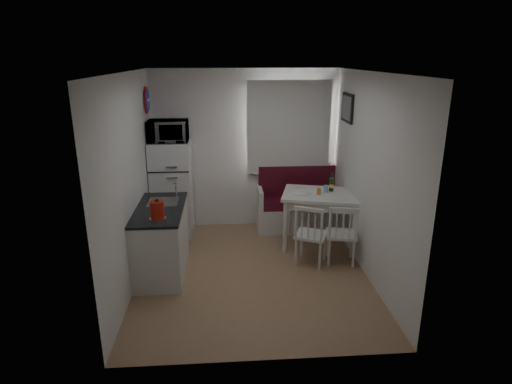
% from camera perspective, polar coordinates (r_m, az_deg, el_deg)
% --- Properties ---
extents(floor, '(3.00, 3.50, 0.02)m').
position_cam_1_polar(floor, '(5.85, -0.48, -10.64)').
color(floor, '#9B7752').
rests_on(floor, ground).
extents(ceiling, '(3.00, 3.50, 0.02)m').
position_cam_1_polar(ceiling, '(5.16, -0.55, 15.71)').
color(ceiling, white).
rests_on(ceiling, wall_back).
extents(wall_back, '(3.00, 0.02, 2.60)m').
position_cam_1_polar(wall_back, '(7.06, -1.46, 5.60)').
color(wall_back, white).
rests_on(wall_back, floor).
extents(wall_front, '(3.00, 0.02, 2.60)m').
position_cam_1_polar(wall_front, '(3.72, 1.28, -5.77)').
color(wall_front, white).
rests_on(wall_front, floor).
extents(wall_left, '(0.02, 3.50, 2.60)m').
position_cam_1_polar(wall_left, '(5.48, -16.38, 1.29)').
color(wall_left, white).
rests_on(wall_left, floor).
extents(wall_right, '(0.02, 3.50, 2.60)m').
position_cam_1_polar(wall_right, '(5.66, 14.84, 1.94)').
color(wall_right, white).
rests_on(wall_right, floor).
extents(window, '(1.22, 0.06, 1.47)m').
position_cam_1_polar(window, '(7.03, 4.30, 8.22)').
color(window, white).
rests_on(window, wall_back).
extents(curtain, '(1.35, 0.02, 1.50)m').
position_cam_1_polar(curtain, '(6.96, 4.39, 8.53)').
color(curtain, white).
rests_on(curtain, wall_back).
extents(kitchen_counter, '(0.62, 1.32, 1.16)m').
position_cam_1_polar(kitchen_counter, '(5.85, -12.47, -6.15)').
color(kitchen_counter, white).
rests_on(kitchen_counter, floor).
extents(wall_sign, '(0.03, 0.40, 0.40)m').
position_cam_1_polar(wall_sign, '(6.72, -14.28, 11.80)').
color(wall_sign, '#191C97').
rests_on(wall_sign, wall_left).
extents(picture_frame, '(0.04, 0.52, 0.42)m').
position_cam_1_polar(picture_frame, '(6.54, 12.05, 10.93)').
color(picture_frame, black).
rests_on(picture_frame, wall_right).
extents(bench, '(1.45, 0.56, 1.04)m').
position_cam_1_polar(bench, '(7.20, 5.94, -2.17)').
color(bench, white).
rests_on(bench, floor).
extents(dining_table, '(1.28, 1.03, 0.84)m').
position_cam_1_polar(dining_table, '(6.43, 8.66, -0.97)').
color(dining_table, white).
rests_on(dining_table, floor).
extents(chair_left, '(0.54, 0.54, 0.47)m').
position_cam_1_polar(chair_left, '(5.84, 7.58, -4.96)').
color(chair_left, white).
rests_on(chair_left, floor).
extents(chair_right, '(0.47, 0.46, 0.47)m').
position_cam_1_polar(chair_right, '(5.94, 11.58, -4.83)').
color(chair_right, white).
rests_on(chair_right, floor).
extents(fridge, '(0.61, 0.61, 1.54)m').
position_cam_1_polar(fridge, '(6.90, -11.11, 0.40)').
color(fridge, white).
rests_on(fridge, floor).
extents(microwave, '(0.59, 0.40, 0.33)m').
position_cam_1_polar(microwave, '(6.63, -11.64, 7.98)').
color(microwave, white).
rests_on(microwave, fridge).
extents(kettle, '(0.20, 0.20, 0.27)m').
position_cam_1_polar(kettle, '(5.21, -13.02, -2.37)').
color(kettle, '#A81C0D').
rests_on(kettle, kitchen_counter).
extents(wine_bottle, '(0.07, 0.07, 0.28)m').
position_cam_1_polar(wine_bottle, '(6.49, 10.05, 1.33)').
color(wine_bottle, '#123A15').
rests_on(wine_bottle, dining_table).
extents(drinking_glass_orange, '(0.06, 0.06, 0.10)m').
position_cam_1_polar(drinking_glass_orange, '(6.33, 8.37, 0.09)').
color(drinking_glass_orange, orange).
rests_on(drinking_glass_orange, dining_table).
extents(drinking_glass_blue, '(0.06, 0.06, 0.11)m').
position_cam_1_polar(drinking_glass_blue, '(6.45, 9.31, 0.43)').
color(drinking_glass_blue, '#83ABE0').
rests_on(drinking_glass_blue, dining_table).
extents(plate, '(0.25, 0.25, 0.02)m').
position_cam_1_polar(plate, '(6.36, 6.02, -0.10)').
color(plate, white).
rests_on(plate, dining_table).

